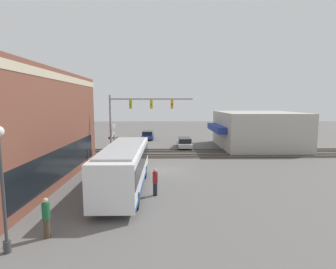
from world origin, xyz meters
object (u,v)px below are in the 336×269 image
Objects in this scene: crossing_signal at (114,138)px; parked_car_blue at (148,135)px; pedestrian_by_lamp at (46,217)px; streetlamp at (2,179)px; city_bus at (124,166)px; parked_car_silver at (184,143)px; pedestrian_near_bus at (155,182)px.

parked_car_blue is at bearing -9.73° from crossing_signal.
streetlamp is at bearing 137.02° from pedestrian_by_lamp.
parked_car_blue is at bearing -6.33° from streetlamp.
streetlamp is (-7.53, 3.61, 1.35)m from city_bus.
parked_car_blue is 2.41× the size of pedestrian_by_lamp.
city_bus is 25.03m from parked_car_blue.
city_bus is at bearing 162.28° from parked_car_silver.
crossing_signal reaches higher than pedestrian_by_lamp.
parked_car_silver is at bearing -48.69° from crossing_signal.
parked_car_blue is (25.01, -0.00, -1.07)m from city_bus.
pedestrian_near_bus is 7.05m from pedestrian_by_lamp.
crossing_signal is at bearing -3.34° from streetlamp.
parked_car_blue is 2.50× the size of pedestrian_near_bus.
crossing_signal reaches higher than parked_car_blue.
city_bus is 8.46m from streetlamp.
pedestrian_near_bus is at bearing -41.43° from pedestrian_by_lamp.
parked_car_silver is (24.43, -9.01, -2.43)m from streetlamp.
crossing_signal is (9.87, 2.60, 0.58)m from city_bus.
city_bus is 2.27× the size of parked_car_blue.
streetlamp is at bearing 176.66° from crossing_signal.
streetlamp is at bearing 138.28° from pedestrian_near_bus.
parked_car_blue is 31.47m from pedestrian_by_lamp.
parked_car_silver is 2.71× the size of pedestrian_near_bus.
crossing_signal is 0.79× the size of parked_car_silver.
streetlamp is at bearing 173.67° from parked_car_blue.
parked_car_silver is at bearing -17.72° from city_bus.
pedestrian_near_bus reaches higher than parked_car_blue.
parked_car_blue is at bearing 4.69° from pedestrian_near_bus.
city_bus is at bearing 180.00° from parked_car_blue.
parked_car_silver is 1.08× the size of parked_car_blue.
city_bus is 2.67× the size of crossing_signal.
parked_car_blue is at bearing 33.66° from parked_car_silver.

